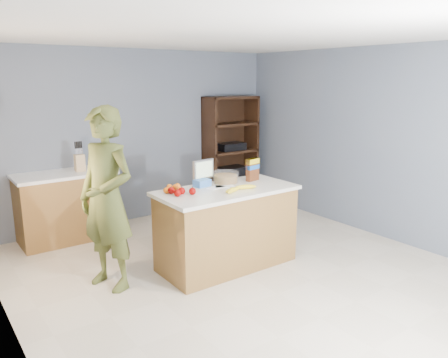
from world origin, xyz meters
TOP-DOWN VIEW (x-y plane):
  - floor at (0.00, 0.00)m, footprint 4.50×5.00m
  - walls at (0.00, 0.00)m, footprint 4.52×5.02m
  - counter_peninsula at (0.00, 0.30)m, footprint 1.56×0.76m
  - back_cabinet at (-1.20, 2.20)m, footprint 1.24×0.62m
  - shelving_unit at (1.55, 2.35)m, footprint 0.90×0.40m
  - person at (-1.25, 0.59)m, footprint 0.66×0.78m
  - knife_block at (-1.00, 2.18)m, footprint 0.12×0.10m
  - envelopes at (-0.01, 0.40)m, footprint 0.36×0.19m
  - bananas at (0.05, 0.16)m, footprint 0.45×0.19m
  - apples at (-0.54, 0.37)m, footprint 0.24×0.23m
  - oranges at (-0.53, 0.54)m, footprint 0.25×0.21m
  - blue_carton at (-0.16, 0.54)m, footprint 0.20×0.15m
  - salad_bowl at (0.16, 0.54)m, footprint 0.30×0.30m
  - tv at (-0.08, 0.64)m, footprint 0.28×0.12m
  - cereal_box at (0.48, 0.44)m, footprint 0.19×0.10m

SIDE VIEW (x-z plane):
  - floor at x=0.00m, z-range -0.01..0.01m
  - counter_peninsula at x=0.00m, z-range -0.03..0.87m
  - back_cabinet at x=-1.20m, z-range 0.00..0.90m
  - shelving_unit at x=1.55m, z-range -0.04..1.76m
  - envelopes at x=-0.01m, z-range 0.90..0.90m
  - person at x=-1.25m, z-range 0.00..1.84m
  - bananas at x=0.05m, z-range 0.90..0.95m
  - oranges at x=-0.53m, z-range 0.90..0.97m
  - apples at x=-0.54m, z-range 0.90..0.98m
  - blue_carton at x=-0.16m, z-range 0.90..0.98m
  - salad_bowl at x=0.16m, z-range 0.89..1.02m
  - knife_block at x=-1.00m, z-range 0.86..1.17m
  - cereal_box at x=0.48m, z-range 0.92..1.19m
  - tv at x=-0.08m, z-range 0.92..1.20m
  - walls at x=0.00m, z-range 0.40..2.91m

